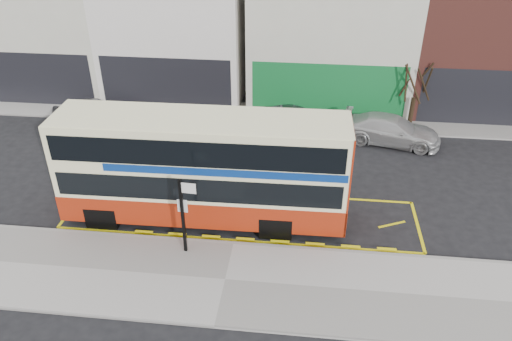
# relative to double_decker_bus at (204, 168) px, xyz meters

# --- Properties ---
(ground) EXTENTS (120.00, 120.00, 0.00)m
(ground) POSITION_rel_double_decker_bus_xyz_m (1.35, -1.31, -2.29)
(ground) COLOR black
(ground) RESTS_ON ground
(pavement) EXTENTS (40.00, 4.00, 0.15)m
(pavement) POSITION_rel_double_decker_bus_xyz_m (1.35, -3.61, -2.22)
(pavement) COLOR #A7A39E
(pavement) RESTS_ON ground
(kerb) EXTENTS (40.00, 0.15, 0.15)m
(kerb) POSITION_rel_double_decker_bus_xyz_m (1.35, -1.69, -2.22)
(kerb) COLOR gray
(kerb) RESTS_ON ground
(far_pavement) EXTENTS (50.00, 3.00, 0.15)m
(far_pavement) POSITION_rel_double_decker_bus_xyz_m (1.35, 9.69, -2.22)
(far_pavement) COLOR #A7A39E
(far_pavement) RESTS_ON ground
(road_markings) EXTENTS (14.00, 3.40, 0.01)m
(road_markings) POSITION_rel_double_decker_bus_xyz_m (1.35, 0.29, -2.29)
(road_markings) COLOR yellow
(road_markings) RESTS_ON ground
(terrace_far_left) EXTENTS (8.00, 8.01, 10.80)m
(terrace_far_left) POSITION_rel_double_decker_bus_xyz_m (-12.15, 13.67, 2.53)
(terrace_far_left) COLOR beige
(terrace_far_left) RESTS_ON ground
(terrace_left) EXTENTS (8.00, 8.01, 11.80)m
(terrace_left) POSITION_rel_double_decker_bus_xyz_m (-4.15, 13.67, 3.03)
(terrace_left) COLOR white
(terrace_left) RESTS_ON ground
(terrace_green_shop) EXTENTS (9.00, 8.01, 11.30)m
(terrace_green_shop) POSITION_rel_double_decker_bus_xyz_m (4.85, 13.67, 2.78)
(terrace_green_shop) COLOR beige
(terrace_green_shop) RESTS_ON ground
(terrace_right) EXTENTS (9.00, 8.01, 10.30)m
(terrace_right) POSITION_rel_double_decker_bus_xyz_m (13.85, 13.67, 2.28)
(terrace_right) COLOR brown
(terrace_right) RESTS_ON ground
(double_decker_bus) EXTENTS (10.94, 2.68, 4.36)m
(double_decker_bus) POSITION_rel_double_decker_bus_xyz_m (0.00, 0.00, 0.00)
(double_decker_bus) COLOR #FFFAC2
(double_decker_bus) RESTS_ON ground
(bus_stop_post) EXTENTS (0.75, 0.14, 3.04)m
(bus_stop_post) POSITION_rel_double_decker_bus_xyz_m (-0.24, -2.30, -0.32)
(bus_stop_post) COLOR black
(bus_stop_post) RESTS_ON pavement
(car_silver) EXTENTS (4.55, 3.00, 1.44)m
(car_silver) POSITION_rel_double_decker_bus_xyz_m (-7.78, 7.75, -1.57)
(car_silver) COLOR #A9A8AD
(car_silver) RESTS_ON ground
(car_grey) EXTENTS (4.63, 2.18, 1.47)m
(car_grey) POSITION_rel_double_decker_bus_xyz_m (3.21, 7.45, -1.56)
(car_grey) COLOR #393A40
(car_grey) RESTS_ON ground
(car_white) EXTENTS (5.17, 2.94, 1.41)m
(car_white) POSITION_rel_double_decker_bus_xyz_m (8.06, 7.30, -1.58)
(car_white) COLOR #B9B9B9
(car_white) RESTS_ON ground
(street_tree_right) EXTENTS (2.10, 2.10, 4.53)m
(street_tree_right) POSITION_rel_double_decker_bus_xyz_m (9.32, 9.28, 0.79)
(street_tree_right) COLOR #2F2115
(street_tree_right) RESTS_ON ground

